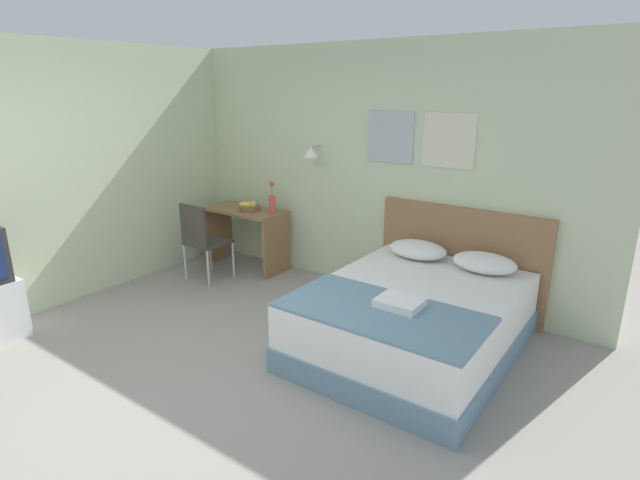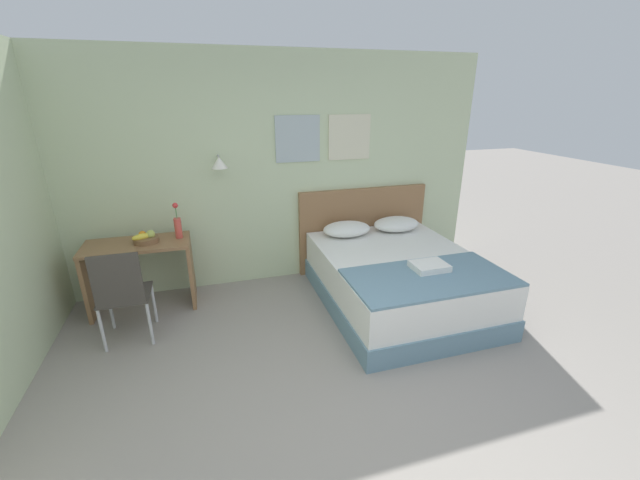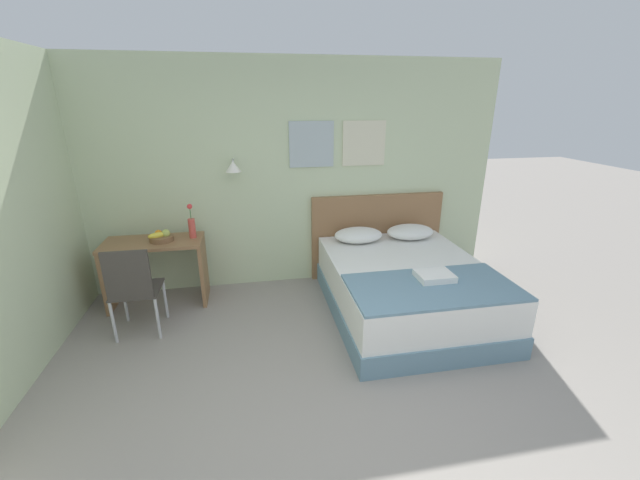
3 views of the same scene
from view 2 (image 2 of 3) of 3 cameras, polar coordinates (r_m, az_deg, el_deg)
ground_plane at (r=2.92m, az=4.17°, el=-28.19°), size 24.00×24.00×0.00m
wall_back at (r=4.65m, az=-7.47°, el=9.75°), size 5.27×0.31×2.65m
bed at (r=4.37m, az=11.32°, el=-5.72°), size 1.57×1.99×0.58m
headboard at (r=5.12m, az=6.23°, el=1.63°), size 1.69×0.06×1.07m
pillow_left at (r=4.72m, az=3.92°, el=1.62°), size 0.58×0.40×0.17m
pillow_right at (r=4.98m, az=11.03°, el=2.30°), size 0.58×0.40×0.17m
throw_blanket at (r=3.79m, az=15.67°, el=-5.24°), size 1.53×0.80×0.02m
folded_towel_near_foot at (r=3.92m, az=15.62°, el=-3.69°), size 0.33×0.26×0.06m
desk at (r=4.54m, az=-24.71°, el=-3.18°), size 1.04×0.50×0.75m
desk_chair at (r=3.94m, az=-26.88°, el=-6.61°), size 0.44×0.44×0.93m
fruit_bowl at (r=4.42m, az=-24.02°, el=0.24°), size 0.26×0.25×0.12m
flower_vase at (r=4.40m, az=-19.98°, el=2.05°), size 0.07×0.07×0.38m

